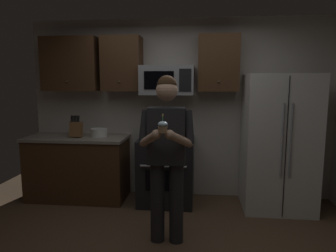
# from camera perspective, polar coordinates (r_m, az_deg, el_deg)

# --- Properties ---
(wall_back) EXTENTS (4.40, 0.10, 2.60)m
(wall_back) POSITION_cam_1_polar(r_m,az_deg,el_deg) (4.54, 2.12, 3.24)
(wall_back) COLOR beige
(wall_back) RESTS_ON ground
(oven_range) EXTENTS (0.76, 0.70, 0.93)m
(oven_range) POSITION_cam_1_polar(r_m,az_deg,el_deg) (4.32, -0.31, -8.33)
(oven_range) COLOR black
(oven_range) RESTS_ON ground
(microwave) EXTENTS (0.74, 0.41, 0.40)m
(microwave) POSITION_cam_1_polar(r_m,az_deg,el_deg) (4.26, -0.14, 8.57)
(microwave) COLOR #9EA0A5
(refrigerator) EXTENTS (0.90, 0.75, 1.80)m
(refrigerator) POSITION_cam_1_polar(r_m,az_deg,el_deg) (4.28, 20.01, -2.95)
(refrigerator) COLOR white
(refrigerator) RESTS_ON ground
(cabinet_row_upper) EXTENTS (2.78, 0.36, 0.76)m
(cabinet_row_upper) POSITION_cam_1_polar(r_m,az_deg,el_deg) (4.42, -7.65, 11.47)
(cabinet_row_upper) COLOR #4C301C
(counter_left) EXTENTS (1.44, 0.66, 0.92)m
(counter_left) POSITION_cam_1_polar(r_m,az_deg,el_deg) (4.66, -16.50, -7.44)
(counter_left) COLOR #4C301C
(counter_left) RESTS_ON ground
(knife_block) EXTENTS (0.16, 0.15, 0.32)m
(knife_block) POSITION_cam_1_polar(r_m,az_deg,el_deg) (4.50, -16.88, -0.54)
(knife_block) COLOR brown
(knife_block) RESTS_ON counter_left
(bowl_large_white) EXTENTS (0.25, 0.25, 0.11)m
(bowl_large_white) POSITION_cam_1_polar(r_m,az_deg,el_deg) (4.48, -12.84, -1.15)
(bowl_large_white) COLOR white
(bowl_large_white) RESTS_ON counter_left
(person) EXTENTS (0.60, 0.48, 1.76)m
(person) POSITION_cam_1_polar(r_m,az_deg,el_deg) (3.13, -0.24, -4.65)
(person) COLOR #262628
(person) RESTS_ON ground
(cupcake) EXTENTS (0.09, 0.09, 0.17)m
(cupcake) POSITION_cam_1_polar(r_m,az_deg,el_deg) (2.75, -1.00, -0.14)
(cupcake) COLOR #A87F56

